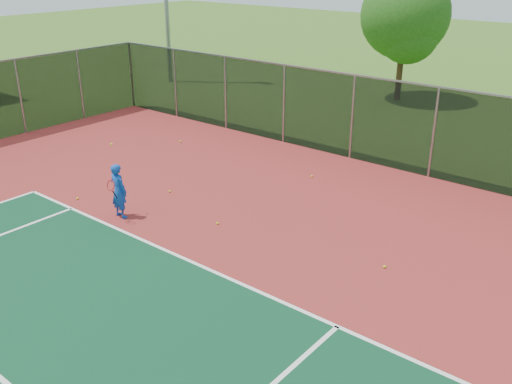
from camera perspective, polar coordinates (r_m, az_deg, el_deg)
ground at (r=10.98m, az=-9.95°, el=-16.55°), size 120.00×120.00×0.00m
court_apron at (r=12.07m, az=-2.72°, el=-12.02°), size 30.00×20.00×0.02m
fence_back at (r=19.32m, az=17.35°, el=5.76°), size 30.00×0.06×3.03m
tennis_player at (r=16.23m, az=-13.57°, el=0.13°), size 0.59×0.61×2.10m
practice_ball_1 at (r=17.89m, az=-8.61°, el=0.08°), size 0.07×0.07×0.07m
practice_ball_2 at (r=17.99m, az=-17.42°, el=-0.62°), size 0.07×0.07×0.07m
practice_ball_4 at (r=22.63m, az=-7.55°, el=5.04°), size 0.07×0.07×0.07m
practice_ball_5 at (r=15.66m, az=-3.86°, el=-3.13°), size 0.07×0.07×0.07m
practice_ball_6 at (r=18.97m, az=5.61°, el=1.59°), size 0.07×0.07×0.07m
practice_ball_7 at (r=13.90m, az=12.73°, el=-7.29°), size 0.07×0.07×0.07m
tree_back_left at (r=29.43m, az=14.76°, el=16.39°), size 4.28×4.28×6.28m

